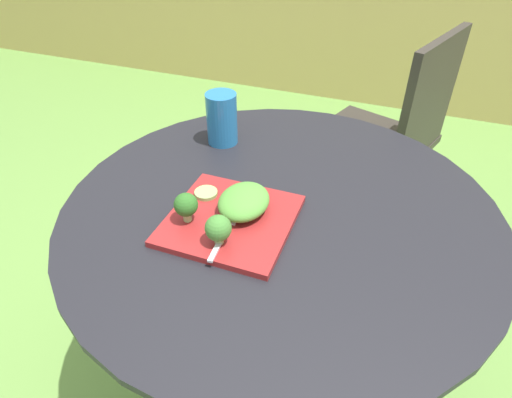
{
  "coord_description": "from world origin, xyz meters",
  "views": [
    {
      "loc": [
        0.21,
        -0.71,
        1.34
      ],
      "look_at": [
        -0.04,
        -0.05,
        0.79
      ],
      "focal_mm": 30.48,
      "sensor_mm": 36.0,
      "label": 1
    }
  ],
  "objects_px": {
    "patio_chair": "(393,128)",
    "drinking_glass": "(222,121)",
    "salad_plate": "(230,220)",
    "fork": "(226,229)"
  },
  "relations": [
    {
      "from": "patio_chair",
      "to": "salad_plate",
      "type": "relative_size",
      "value": 3.6
    },
    {
      "from": "patio_chair",
      "to": "drinking_glass",
      "type": "height_order",
      "value": "patio_chair"
    },
    {
      "from": "drinking_glass",
      "to": "fork",
      "type": "bearing_deg",
      "value": -64.88
    },
    {
      "from": "fork",
      "to": "salad_plate",
      "type": "bearing_deg",
      "value": 101.6
    },
    {
      "from": "salad_plate",
      "to": "fork",
      "type": "relative_size",
      "value": 1.62
    },
    {
      "from": "drinking_glass",
      "to": "fork",
      "type": "xyz_separation_m",
      "value": [
        0.16,
        -0.34,
        -0.04
      ]
    },
    {
      "from": "salad_plate",
      "to": "drinking_glass",
      "type": "xyz_separation_m",
      "value": [
        -0.15,
        0.3,
        0.05
      ]
    },
    {
      "from": "patio_chair",
      "to": "salad_plate",
      "type": "bearing_deg",
      "value": -104.76
    },
    {
      "from": "patio_chair",
      "to": "fork",
      "type": "height_order",
      "value": "patio_chair"
    },
    {
      "from": "salad_plate",
      "to": "fork",
      "type": "height_order",
      "value": "fork"
    }
  ]
}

